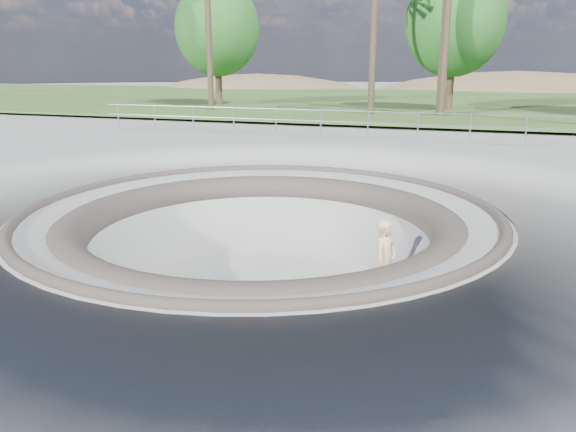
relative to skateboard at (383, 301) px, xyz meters
name	(u,v)px	position (x,y,z in m)	size (l,w,h in m)	color
ground	(261,210)	(-2.70, -0.22, 1.83)	(180.00, 180.00, 0.00)	#A7A7A2
skate_bowl	(262,289)	(-2.70, -0.22, 0.00)	(14.00, 14.00, 4.10)	#A7A7A2
grass_strip	(423,101)	(-2.70, 33.78, 2.05)	(180.00, 36.00, 0.12)	#354E1F
distant_hills	(472,153)	(1.08, 56.96, -5.19)	(103.20, 45.00, 28.60)	brown
safety_railing	(368,123)	(-2.70, 11.78, 2.52)	(25.00, 0.06, 1.03)	gray
skateboard	(383,301)	(0.00, 0.00, 0.00)	(0.91, 0.34, 0.09)	brown
skater	(385,261)	(0.00, 0.00, 0.91)	(0.65, 0.43, 1.78)	beige
bushy_tree_left	(217,29)	(-15.40, 24.33, 7.08)	(5.68, 5.17, 8.20)	brown
bushy_tree_mid	(455,22)	(-0.30, 25.18, 7.22)	(5.84, 5.31, 8.42)	brown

